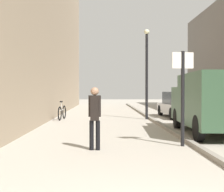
# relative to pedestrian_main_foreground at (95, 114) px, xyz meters

# --- Properties ---
(ground_plane) EXTENTS (80.00, 80.00, 0.00)m
(ground_plane) POSITION_rel_pedestrian_main_foreground_xyz_m (1.09, 6.68, -0.93)
(ground_plane) COLOR #A8A093
(kerb_strip) EXTENTS (0.16, 40.00, 0.12)m
(kerb_strip) POSITION_rel_pedestrian_main_foreground_xyz_m (2.67, 6.68, -0.87)
(kerb_strip) COLOR gray
(kerb_strip) RESTS_ON ground_plane
(pedestrian_main_foreground) EXTENTS (0.32, 0.21, 1.61)m
(pedestrian_main_foreground) POSITION_rel_pedestrian_main_foreground_xyz_m (0.00, 0.00, 0.00)
(pedestrian_main_foreground) COLOR black
(pedestrian_main_foreground) RESTS_ON ground_plane
(delivery_van) EXTENTS (2.13, 5.10, 2.10)m
(delivery_van) POSITION_rel_pedestrian_main_foreground_xyz_m (3.99, 2.91, 0.22)
(delivery_van) COLOR #335138
(delivery_van) RESTS_ON ground_plane
(parked_car) EXTENTS (1.98, 4.27, 1.45)m
(parked_car) POSITION_rel_pedestrian_main_foreground_xyz_m (4.54, 9.92, -0.22)
(parked_car) COLOR #B7B7BC
(parked_car) RESTS_ON ground_plane
(street_sign_post) EXTENTS (0.60, 0.10, 2.60)m
(street_sign_post) POSITION_rel_pedestrian_main_foreground_xyz_m (2.39, 0.52, 0.61)
(street_sign_post) COLOR black
(street_sign_post) RESTS_ON ground_plane
(lamp_post) EXTENTS (0.28, 0.28, 4.76)m
(lamp_post) POSITION_rel_pedestrian_main_foreground_xyz_m (2.48, 8.78, 1.79)
(lamp_post) COLOR black
(lamp_post) RESTS_ON ground_plane
(bicycle_leaning) EXTENTS (0.21, 1.77, 0.98)m
(bicycle_leaning) POSITION_rel_pedestrian_main_foreground_xyz_m (-1.97, 8.61, -0.55)
(bicycle_leaning) COLOR black
(bicycle_leaning) RESTS_ON ground_plane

